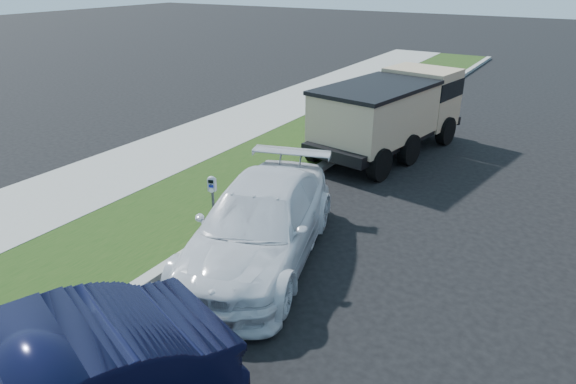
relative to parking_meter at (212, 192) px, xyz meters
The scene contains 5 objects.
ground 2.91m from the parking_meter, ahead, with size 120.00×120.00×0.00m, color black.
streetside 3.46m from the parking_meter, 148.31° to the left, with size 6.12×50.00×0.15m.
parking_meter is the anchor object (origin of this frame).
white_wagon 1.38m from the parking_meter, ahead, with size 2.07×5.10×1.48m, color white.
dump_truck 7.16m from the parking_meter, 80.75° to the left, with size 3.07×6.01×2.25m.
Camera 1 is at (3.48, -7.07, 5.11)m, focal length 32.00 mm.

